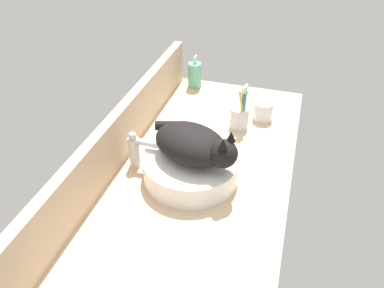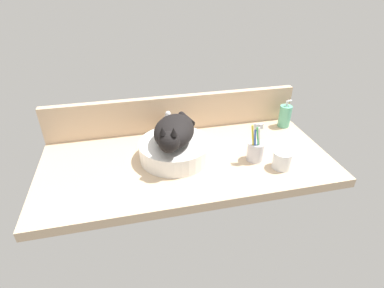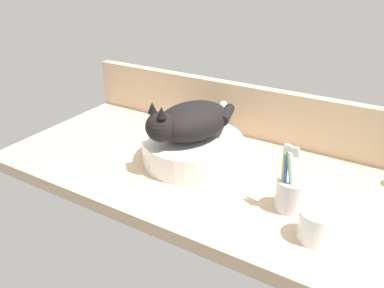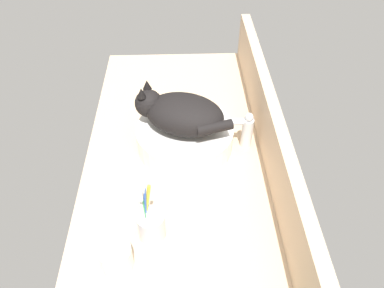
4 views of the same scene
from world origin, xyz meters
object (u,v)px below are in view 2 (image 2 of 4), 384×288
at_px(cat, 174,132).
at_px(toothbrush_cup, 255,150).
at_px(soap_dispenser, 285,116).
at_px(sink_basin, 175,150).
at_px(faucet, 169,124).
at_px(water_glass, 282,161).

xyz_separation_m(cat, toothbrush_cup, (0.34, -0.08, -0.09)).
relative_size(cat, soap_dispenser, 2.03).
height_order(sink_basin, toothbrush_cup, toothbrush_cup).
bearing_deg(faucet, soap_dispenser, -2.00).
xyz_separation_m(cat, faucet, (0.01, 0.20, -0.07)).
bearing_deg(toothbrush_cup, cat, 166.40).
bearing_deg(toothbrush_cup, sink_basin, 164.19).
bearing_deg(cat, faucet, 87.69).
distance_m(sink_basin, faucet, 0.19).
distance_m(sink_basin, cat, 0.10).
height_order(sink_basin, soap_dispenser, soap_dispenser).
xyz_separation_m(sink_basin, faucet, (0.00, 0.19, 0.03)).
height_order(faucet, soap_dispenser, soap_dispenser).
height_order(cat, soap_dispenser, cat).
relative_size(sink_basin, toothbrush_cup, 1.68).
distance_m(faucet, water_glass, 0.56).
bearing_deg(faucet, water_glass, -40.89).
bearing_deg(sink_basin, water_glass, -22.38).
bearing_deg(toothbrush_cup, faucet, 139.50).
relative_size(sink_basin, faucet, 2.31).
distance_m(faucet, soap_dispenser, 0.62).
bearing_deg(toothbrush_cup, water_glass, -42.36).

